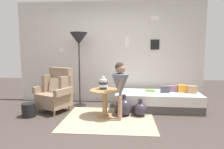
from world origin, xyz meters
TOP-DOWN VIEW (x-y plane):
  - ground_plane at (0.00, 0.00)m, footprint 12.00×12.00m
  - gallery_wall at (0.00, 1.95)m, footprint 4.80×0.12m
  - rug at (0.12, 0.57)m, footprint 1.77×1.47m
  - armchair at (-1.12, 1.03)m, footprint 0.89×0.81m
  - daybed at (1.17, 1.30)m, footprint 1.92×0.85m
  - pillow_head at (1.94, 1.29)m, footprint 0.21×0.14m
  - pillow_mid at (1.74, 1.38)m, footprint 0.21×0.12m
  - pillow_back at (1.52, 1.43)m, footprint 0.19×0.13m
  - pillow_extra at (1.33, 1.29)m, footprint 0.19×0.14m
  - side_table at (0.02, 0.72)m, footprint 0.60×0.60m
  - vase_striped at (-0.02, 0.77)m, footprint 0.19×0.19m
  - floor_lamp at (-0.69, 1.50)m, footprint 0.43×0.43m
  - person_child at (0.34, 0.55)m, footprint 0.34×0.34m
  - book_on_daybed at (1.02, 1.44)m, footprint 0.24×0.19m
  - demijohn_near at (0.41, 0.82)m, footprint 0.36×0.36m
  - demijohn_far at (0.75, 0.80)m, footprint 0.28×0.28m
  - magazine_basket at (-1.54, 0.60)m, footprint 0.28×0.28m

SIDE VIEW (x-z plane):
  - ground_plane at x=0.00m, z-range 0.00..0.00m
  - rug at x=0.12m, z-range 0.00..0.01m
  - magazine_basket at x=-1.54m, z-range 0.00..0.28m
  - demijohn_far at x=0.75m, z-range -0.04..0.33m
  - demijohn_near at x=0.41m, z-range -0.04..0.41m
  - daybed at x=1.17m, z-range 0.00..0.40m
  - side_table at x=0.02m, z-range 0.13..0.69m
  - book_on_daybed at x=1.02m, z-range 0.40..0.43m
  - armchair at x=-1.12m, z-range -0.05..0.92m
  - pillow_back at x=1.52m, z-range 0.40..0.54m
  - pillow_extra at x=1.33m, z-range 0.40..0.56m
  - pillow_head at x=1.94m, z-range 0.40..0.57m
  - pillow_mid at x=1.74m, z-range 0.40..0.57m
  - vase_striped at x=-0.02m, z-range 0.54..0.81m
  - person_child at x=0.34m, z-range 0.16..1.30m
  - gallery_wall at x=0.00m, z-range 0.00..2.60m
  - floor_lamp at x=-0.69m, z-range 0.68..2.47m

